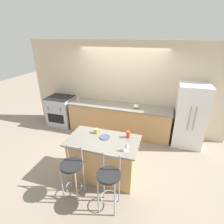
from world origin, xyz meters
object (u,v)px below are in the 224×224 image
object	(u,v)px
wine_glass	(127,145)
pumpkin_decoration	(136,106)
coffee_mug	(96,131)
oven_range	(61,111)
bar_stool_far	(109,180)
bar_stool_near	(72,170)
tumbler_cup	(128,134)
soap_bottle	(78,99)
dinner_plate	(105,137)
refrigerator	(190,116)

from	to	relation	value
wine_glass	pumpkin_decoration	world-z (taller)	wine_glass
coffee_mug	pumpkin_decoration	bearing A→B (deg)	69.72
oven_range	bar_stool_far	bearing A→B (deg)	-45.33
bar_stool_near	coffee_mug	xyz separation A→B (m)	(0.13, 0.88, 0.34)
bar_stool_near	coffee_mug	bearing A→B (deg)	81.86
coffee_mug	tumbler_cup	bearing A→B (deg)	2.11
oven_range	bar_stool_near	xyz separation A→B (m)	(1.79, -2.49, 0.13)
soap_bottle	tumbler_cup	bearing A→B (deg)	-38.89
oven_range	dinner_plate	world-z (taller)	oven_range
refrigerator	bar_stool_far	world-z (taller)	refrigerator
refrigerator	oven_range	xyz separation A→B (m)	(-3.93, -0.00, -0.37)
dinner_plate	wine_glass	xyz separation A→B (m)	(0.53, -0.30, 0.13)
bar_stool_far	refrigerator	bearing A→B (deg)	60.35
refrigerator	dinner_plate	distance (m)	2.49
bar_stool_near	wine_glass	xyz separation A→B (m)	(0.88, 0.46, 0.42)
dinner_plate	pumpkin_decoration	distance (m)	1.73
bar_stool_far	tumbler_cup	size ratio (longest dim) A/B	7.40
refrigerator	coffee_mug	xyz separation A→B (m)	(-2.01, -1.61, 0.10)
wine_glass	soap_bottle	xyz separation A→B (m)	(-2.01, 2.01, -0.05)
refrigerator	bar_stool_far	bearing A→B (deg)	-119.65
bar_stool_far	tumbler_cup	bearing A→B (deg)	83.33
oven_range	coffee_mug	bearing A→B (deg)	-39.99
dinner_plate	bar_stool_near	bearing A→B (deg)	-115.05
bar_stool_near	pumpkin_decoration	distance (m)	2.57
dinner_plate	soap_bottle	distance (m)	2.26
wine_glass	coffee_mug	bearing A→B (deg)	150.65
bar_stool_near	tumbler_cup	bearing A→B (deg)	48.24
pumpkin_decoration	soap_bottle	xyz separation A→B (m)	(-1.83, 0.02, 0.02)
wine_glass	soap_bottle	size ratio (longest dim) A/B	1.03
oven_range	soap_bottle	bearing A→B (deg)	-1.95
wine_glass	oven_range	bearing A→B (deg)	142.75
refrigerator	dinner_plate	bearing A→B (deg)	-135.77
coffee_mug	oven_range	bearing A→B (deg)	140.01
refrigerator	coffee_mug	world-z (taller)	refrigerator
bar_stool_near	bar_stool_far	bearing A→B (deg)	-2.43
dinner_plate	tumbler_cup	bearing A→B (deg)	18.17
dinner_plate	coffee_mug	distance (m)	0.26
tumbler_cup	coffee_mug	bearing A→B (deg)	-177.89
dinner_plate	soap_bottle	world-z (taller)	soap_bottle
oven_range	soap_bottle	distance (m)	0.84
bar_stool_near	wine_glass	distance (m)	1.08
refrigerator	coffee_mug	size ratio (longest dim) A/B	13.44
tumbler_cup	soap_bottle	distance (m)	2.48
pumpkin_decoration	tumbler_cup	bearing A→B (deg)	-86.06
bar_stool_near	soap_bottle	xyz separation A→B (m)	(-1.12, 2.47, 0.37)
refrigerator	oven_range	distance (m)	3.95
coffee_mug	tumbler_cup	world-z (taller)	tumbler_cup
bar_stool_far	coffee_mug	xyz separation A→B (m)	(-0.58, 0.91, 0.34)
dinner_plate	bar_stool_far	bearing A→B (deg)	-66.25
refrigerator	bar_stool_near	distance (m)	3.29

